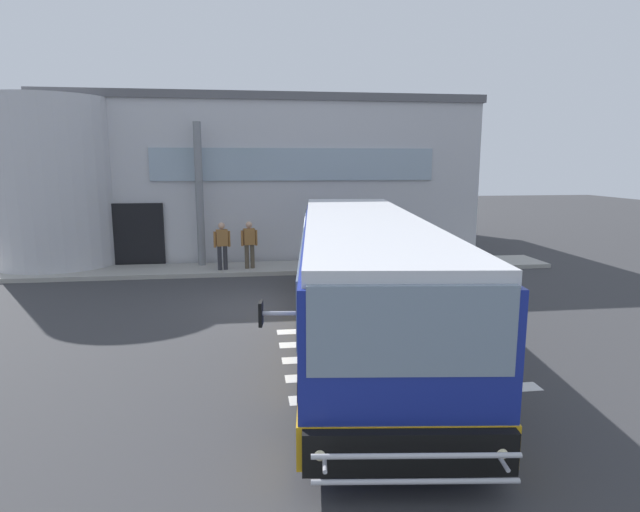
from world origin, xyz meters
TOP-DOWN VIEW (x-y plane):
  - ground_plane at (0.00, 0.00)m, footprint 80.00×90.00m
  - bay_paint_stripes at (2.00, -4.20)m, footprint 4.40×3.96m
  - terminal_building at (-0.66, 11.53)m, footprint 18.44×13.80m
  - boarding_curb at (0.00, 4.80)m, footprint 20.64×2.00m
  - entry_support_column at (-2.53, 5.40)m, footprint 0.28×0.28m
  - bus_main_foreground at (1.68, -2.90)m, footprint 4.39×12.49m
  - passenger_near_column at (-1.74, 4.39)m, footprint 0.58×0.44m
  - passenger_by_doorway at (-0.78, 4.52)m, footprint 0.58×0.29m

SIDE VIEW (x-z plane):
  - ground_plane at x=0.00m, z-range -0.02..0.00m
  - bay_paint_stripes at x=2.00m, z-range 0.00..0.01m
  - boarding_curb at x=0.00m, z-range 0.00..0.15m
  - passenger_by_doorway at x=-0.78m, z-range 0.24..1.92m
  - passenger_near_column at x=-1.74m, z-range 0.28..1.95m
  - bus_main_foreground at x=1.68m, z-range -0.01..2.69m
  - entry_support_column at x=-2.53m, z-range 0.15..5.30m
  - terminal_building at x=-0.66m, z-range -0.01..6.44m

